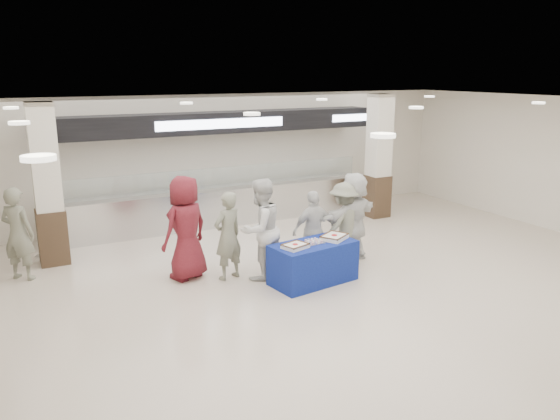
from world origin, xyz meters
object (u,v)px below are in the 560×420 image
soldier_bg (18,234)px  chef_short (314,230)px  sheet_cake_left (295,246)px  cupcake_tray (314,241)px  civilian_maroon (186,228)px  chef_tall (261,229)px  display_table (313,263)px  soldier_a (228,236)px  civilian_white (353,217)px  sheet_cake_right (334,237)px  soldier_b (344,223)px

soldier_bg → chef_short: bearing=-160.8°
sheet_cake_left → cupcake_tray: 0.45m
civilian_maroon → chef_short: size_ratio=1.25×
chef_tall → display_table: bearing=119.3°
chef_tall → soldier_bg: bearing=-46.7°
cupcake_tray → soldier_a: soldier_a is taller
cupcake_tray → civilian_white: bearing=27.1°
chef_tall → civilian_white: size_ratio=1.03×
civilian_white → soldier_a: bearing=-24.1°
sheet_cake_right → chef_short: 0.62m
display_table → chef_short: (0.39, 0.64, 0.40)m
soldier_b → civilian_maroon: bearing=-29.2°
chef_short → soldier_b: soldier_b is taller
chef_tall → civilian_maroon: bearing=-47.1°
sheet_cake_right → sheet_cake_left: bearing=-172.0°
soldier_a → soldier_b: bearing=156.3°
cupcake_tray → soldier_a: 1.58m
sheet_cake_left → civilian_white: civilian_white is taller
sheet_cake_left → chef_short: bearing=42.4°
sheet_cake_right → soldier_b: size_ratio=0.36×
cupcake_tray → chef_short: bearing=59.4°
display_table → chef_tall: chef_tall is taller
soldier_a → chef_tall: size_ratio=0.88×
chef_tall → soldier_a: bearing=-44.4°
chef_tall → soldier_bg: chef_tall is taller
chef_tall → soldier_bg: (-3.97, 1.97, -0.07)m
sheet_cake_left → soldier_a: bearing=131.2°
soldier_a → chef_tall: (0.55, -0.24, 0.11)m
sheet_cake_right → soldier_a: size_ratio=0.36×
sheet_cake_right → chef_tall: chef_tall is taller
soldier_bg → sheet_cake_right: bearing=-166.2°
sheet_cake_left → soldier_bg: 5.08m
display_table → civilian_maroon: bearing=139.2°
sheet_cake_right → civilian_white: bearing=37.0°
display_table → soldier_a: size_ratio=0.94×
soldier_a → chef_tall: 0.61m
civilian_white → civilian_maroon: bearing=-29.6°
soldier_bg → display_table: bearing=-168.6°
cupcake_tray → civilian_white: civilian_white is taller
soldier_b → soldier_bg: size_ratio=0.94×
civilian_maroon → soldier_bg: civilian_maroon is taller
display_table → chef_short: 0.85m
chef_short → soldier_b: 0.70m
sheet_cake_right → civilian_white: size_ratio=0.33×
display_table → soldier_a: bearing=137.5°
display_table → soldier_b: size_ratio=0.94×
civilian_maroon → civilian_white: size_ratio=1.07×
display_table → civilian_white: civilian_white is taller
sheet_cake_right → soldier_b: soldier_b is taller
civilian_maroon → chef_short: (2.36, -0.62, -0.20)m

